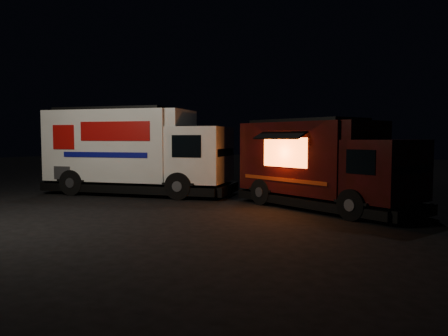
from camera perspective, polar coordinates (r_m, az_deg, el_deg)
ground at (r=13.12m, az=-8.66°, el=-6.04°), size 80.00×80.00×0.00m
white_truck at (r=17.96m, az=-11.03°, el=2.21°), size 8.11×4.79×3.48m
red_truck at (r=14.25m, az=13.17°, el=0.53°), size 6.59×4.12×2.88m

